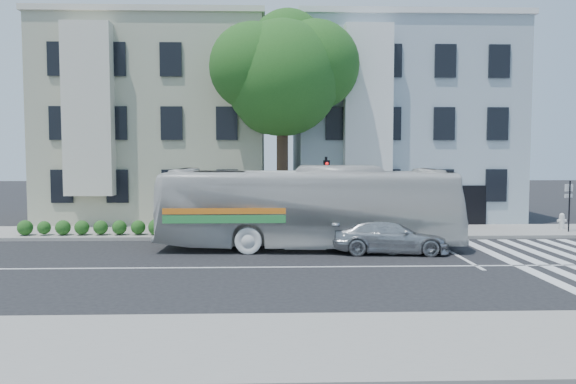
{
  "coord_description": "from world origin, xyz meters",
  "views": [
    {
      "loc": [
        -0.63,
        -18.9,
        3.9
      ],
      "look_at": [
        0.08,
        2.51,
        2.4
      ],
      "focal_mm": 35.0,
      "sensor_mm": 36.0,
      "label": 1
    }
  ],
  "objects_px": {
    "bus": "(309,207)",
    "fire_hydrant": "(562,221)",
    "sedan": "(389,236)",
    "traffic_signal": "(326,185)"
  },
  "relations": [
    {
      "from": "sedan",
      "to": "fire_hydrant",
      "type": "height_order",
      "value": "sedan"
    },
    {
      "from": "bus",
      "to": "fire_hydrant",
      "type": "bearing_deg",
      "value": -67.99
    },
    {
      "from": "bus",
      "to": "fire_hydrant",
      "type": "relative_size",
      "value": 15.52
    },
    {
      "from": "fire_hydrant",
      "to": "sedan",
      "type": "bearing_deg",
      "value": -150.36
    },
    {
      "from": "bus",
      "to": "fire_hydrant",
      "type": "xyz_separation_m",
      "value": [
        12.86,
        4.49,
        -1.14
      ]
    },
    {
      "from": "sedan",
      "to": "fire_hydrant",
      "type": "relative_size",
      "value": 5.83
    },
    {
      "from": "sedan",
      "to": "traffic_signal",
      "type": "relative_size",
      "value": 1.23
    },
    {
      "from": "sedan",
      "to": "bus",
      "type": "bearing_deg",
      "value": 75.43
    },
    {
      "from": "traffic_signal",
      "to": "bus",
      "type": "bearing_deg",
      "value": -127.26
    },
    {
      "from": "bus",
      "to": "sedan",
      "type": "bearing_deg",
      "value": -106.47
    }
  ]
}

